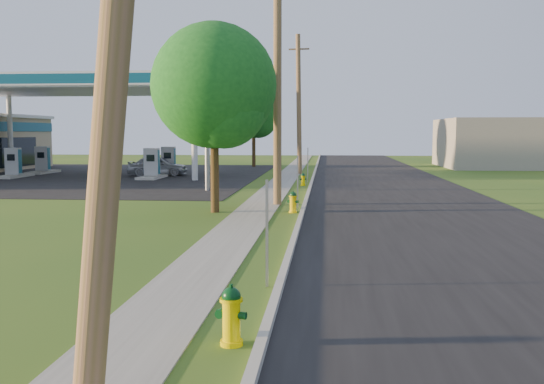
# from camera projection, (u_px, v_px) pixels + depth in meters

# --- Properties ---
(ground_plane) EXTENTS (140.00, 140.00, 0.00)m
(ground_plane) POSITION_uv_depth(u_px,v_px,m) (211.00, 377.00, 7.11)
(ground_plane) COLOR #27521A
(ground_plane) RESTS_ON ground
(road) EXTENTS (8.00, 120.00, 0.02)m
(road) POSITION_uv_depth(u_px,v_px,m) (442.00, 237.00, 16.62)
(road) COLOR black
(road) RESTS_ON ground
(curb) EXTENTS (0.15, 120.00, 0.15)m
(curb) POSITION_uv_depth(u_px,v_px,m) (296.00, 232.00, 16.97)
(curb) COLOR #AAA89C
(curb) RESTS_ON ground
(sidewalk) EXTENTS (1.50, 120.00, 0.03)m
(sidewalk) POSITION_uv_depth(u_px,v_px,m) (234.00, 233.00, 17.13)
(sidewalk) COLOR gray
(sidewalk) RESTS_ON ground
(forecourt) EXTENTS (26.00, 28.00, 0.02)m
(forecourt) POSITION_uv_depth(u_px,v_px,m) (65.00, 176.00, 40.26)
(forecourt) COLOR black
(forecourt) RESTS_ON ground
(utility_pole_mid) EXTENTS (1.40, 0.32, 9.80)m
(utility_pole_mid) POSITION_uv_depth(u_px,v_px,m) (277.00, 79.00, 23.53)
(utility_pole_mid) COLOR brown
(utility_pole_mid) RESTS_ON ground
(utility_pole_far) EXTENTS (1.40, 0.32, 9.50)m
(utility_pole_far) POSITION_uv_depth(u_px,v_px,m) (299.00, 104.00, 41.39)
(utility_pole_far) COLOR brown
(utility_pole_far) RESTS_ON ground
(sign_post_near) EXTENTS (0.05, 0.04, 2.00)m
(sign_post_near) POSITION_uv_depth(u_px,v_px,m) (267.00, 234.00, 11.15)
(sign_post_near) COLOR gray
(sign_post_near) RESTS_ON ground
(sign_post_mid) EXTENTS (0.05, 0.04, 2.00)m
(sign_post_mid) POSITION_uv_depth(u_px,v_px,m) (298.00, 182.00, 22.85)
(sign_post_mid) COLOR gray
(sign_post_mid) RESTS_ON ground
(sign_post_far) EXTENTS (0.05, 0.04, 2.00)m
(sign_post_far) POSITION_uv_depth(u_px,v_px,m) (308.00, 165.00, 34.94)
(sign_post_far) COLOR gray
(sign_post_far) RESTS_ON ground
(gas_canopy) EXTENTS (18.18, 9.18, 6.40)m
(gas_canopy) POSITION_uv_depth(u_px,v_px,m) (92.00, 86.00, 39.51)
(gas_canopy) COLOR silver
(gas_canopy) RESTS_ON ground
(fuel_pump_nw) EXTENTS (1.20, 3.20, 1.90)m
(fuel_pump_nw) POSITION_uv_depth(u_px,v_px,m) (13.00, 166.00, 38.43)
(fuel_pump_nw) COLOR #AAA89C
(fuel_pump_nw) RESTS_ON ground
(fuel_pump_ne) EXTENTS (1.20, 3.20, 1.90)m
(fuel_pump_ne) POSITION_uv_depth(u_px,v_px,m) (152.00, 167.00, 37.63)
(fuel_pump_ne) COLOR #AAA89C
(fuel_pump_ne) RESTS_ON ground
(fuel_pump_sw) EXTENTS (1.20, 3.20, 1.90)m
(fuel_pump_sw) POSITION_uv_depth(u_px,v_px,m) (43.00, 163.00, 42.40)
(fuel_pump_sw) COLOR #AAA89C
(fuel_pump_sw) RESTS_ON ground
(fuel_pump_se) EXTENTS (1.20, 3.20, 1.90)m
(fuel_pump_se) POSITION_uv_depth(u_px,v_px,m) (169.00, 164.00, 41.59)
(fuel_pump_se) COLOR #AAA89C
(fuel_pump_se) RESTS_ON ground
(price_pylon) EXTENTS (0.34, 2.04, 6.85)m
(price_pylon) POSITION_uv_depth(u_px,v_px,m) (206.00, 79.00, 29.29)
(price_pylon) COLOR gray
(price_pylon) RESTS_ON ground
(distant_building) EXTENTS (14.00, 10.00, 4.00)m
(distant_building) POSITION_uv_depth(u_px,v_px,m) (530.00, 143.00, 49.90)
(distant_building) COLOR #A19589
(distant_building) RESTS_ON ground
(tree_verge) EXTENTS (4.44, 4.44, 6.74)m
(tree_verge) POSITION_uv_depth(u_px,v_px,m) (216.00, 90.00, 21.30)
(tree_verge) COLOR #322412
(tree_verge) RESTS_ON ground
(tree_lot) EXTENTS (4.67, 4.67, 7.08)m
(tree_lot) POSITION_uv_depth(u_px,v_px,m) (255.00, 112.00, 50.15)
(tree_lot) COLOR #322412
(tree_lot) RESTS_ON ground
(hydrant_near) EXTENTS (0.44, 0.39, 0.84)m
(hydrant_near) POSITION_uv_depth(u_px,v_px,m) (231.00, 315.00, 8.13)
(hydrant_near) COLOR #F2D900
(hydrant_near) RESTS_ON ground
(hydrant_mid) EXTENTS (0.41, 0.37, 0.80)m
(hydrant_mid) POSITION_uv_depth(u_px,v_px,m) (293.00, 202.00, 21.64)
(hydrant_mid) COLOR yellow
(hydrant_mid) RESTS_ON ground
(hydrant_far) EXTENTS (0.36, 0.32, 0.70)m
(hydrant_far) POSITION_uv_depth(u_px,v_px,m) (303.00, 179.00, 32.69)
(hydrant_far) COLOR #F7D800
(hydrant_far) RESTS_ON ground
(car_silver) EXTENTS (3.97, 1.77, 1.33)m
(car_silver) POSITION_uv_depth(u_px,v_px,m) (158.00, 166.00, 40.19)
(car_silver) COLOR #B9BCC1
(car_silver) RESTS_ON ground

